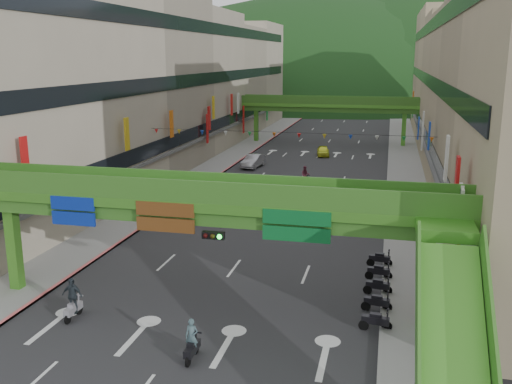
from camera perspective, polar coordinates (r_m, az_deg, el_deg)
The scene contains 23 objects.
ground at distance 25.55m, azimuth -9.69°, elevation -17.03°, with size 320.00×320.00×0.00m, color black.
road_slab at distance 71.90m, azimuth 5.85°, elevation 3.07°, with size 18.00×140.00×0.02m, color #28282B.
sidewalk_left at distance 74.07m, azimuth -2.63°, elevation 3.49°, with size 4.00×140.00×0.15m, color gray.
sidewalk_right at distance 71.36m, azimuth 14.64°, elevation 2.68°, with size 4.00×140.00×0.15m, color gray.
curb_left at distance 73.57m, azimuth -1.21°, elevation 3.44°, with size 0.20×140.00×0.18m, color #CC5959.
curb_right at distance 71.32m, azimuth 13.12°, elevation 2.77°, with size 0.20×140.00×0.18m, color gray.
building_row_left at distance 75.58m, azimuth -8.61°, elevation 10.72°, with size 12.80×95.00×19.00m.
building_row_right at distance 70.96m, azimuth 21.60°, elevation 9.77°, with size 12.80×95.00×19.00m.
overpass_near at distance 27.86m, azimuth -4.07°, elevation -2.57°, with size 28.00×12.27×7.10m.
overpass_far at distance 85.96m, azimuth 7.25°, elevation 8.36°, with size 28.00×2.20×7.10m.
hill_left at distance 182.21m, azimuth 5.70°, elevation 9.34°, with size 168.00×140.00×112.00m, color #1C4419.
hill_right at distance 201.22m, azimuth 17.99°, elevation 9.14°, with size 208.00×176.00×128.00m, color #1C4419.
bunting_string at distance 51.43m, azimuth 3.07°, elevation 5.70°, with size 26.00×0.36×0.47m.
scooter_rider_near at distance 25.56m, azimuth -6.43°, elevation -14.65°, with size 0.57×1.60×1.91m.
scooter_rider_mid at distance 57.53m, azimuth 4.94°, elevation 1.59°, with size 0.98×1.59×2.12m.
scooter_rider_left at distance 30.30m, azimuth -17.89°, elevation -10.10°, with size 1.08×1.60×2.19m.
scooter_rider_far at distance 50.26m, azimuth -1.34°, elevation -0.31°, with size 0.77×1.60×1.86m.
parked_scooter_row at distance 32.60m, azimuth 12.09°, elevation -9.14°, with size 1.60×9.40×1.08m.
car_silver at distance 67.51m, azimuth -0.26°, elevation 3.12°, with size 1.61×4.63×1.52m, color #A7A5AD.
car_yellow at distance 75.84m, azimuth 6.72°, elevation 4.09°, with size 1.56×3.88×1.32m, color yellow.
pedestrian_red at distance 30.78m, azimuth 18.46°, elevation -10.19°, with size 0.87×0.68×1.79m, color #A73817.
pedestrian_dark at distance 53.02m, azimuth 13.76°, elevation -0.12°, with size 0.93×0.39×1.58m, color black.
pedestrian_blue at distance 48.48m, azimuth 14.47°, elevation -1.34°, with size 0.80×0.51×1.71m, color #363B60.
Camera 1 is at (8.96, -20.17, 12.88)m, focal length 40.00 mm.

